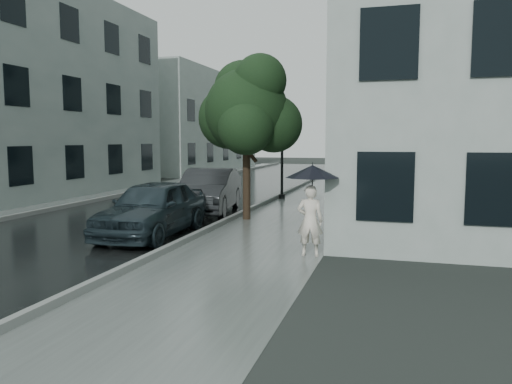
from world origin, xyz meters
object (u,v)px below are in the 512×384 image
(street_tree, at_px, (247,110))
(car_far, at_px, (209,191))
(car_near, at_px, (153,208))
(pedestrian, at_px, (310,221))
(lamp_post, at_px, (279,138))

(street_tree, relative_size, car_far, 1.12)
(car_near, bearing_deg, pedestrian, -15.91)
(car_near, relative_size, car_far, 0.94)
(street_tree, relative_size, lamp_post, 1.13)
(car_far, bearing_deg, car_near, -97.52)
(lamp_post, relative_size, car_far, 0.99)
(pedestrian, xyz_separation_m, car_near, (-4.48, 1.15, -0.04))
(car_far, bearing_deg, street_tree, -38.65)
(lamp_post, height_order, car_near, lamp_post)
(street_tree, bearing_deg, pedestrian, -58.43)
(street_tree, distance_m, car_near, 4.77)
(pedestrian, bearing_deg, car_near, -18.97)
(pedestrian, xyz_separation_m, street_tree, (-2.87, 4.67, 2.75))
(street_tree, distance_m, lamp_post, 5.84)
(pedestrian, xyz_separation_m, lamp_post, (-3.17, 10.43, 1.88))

